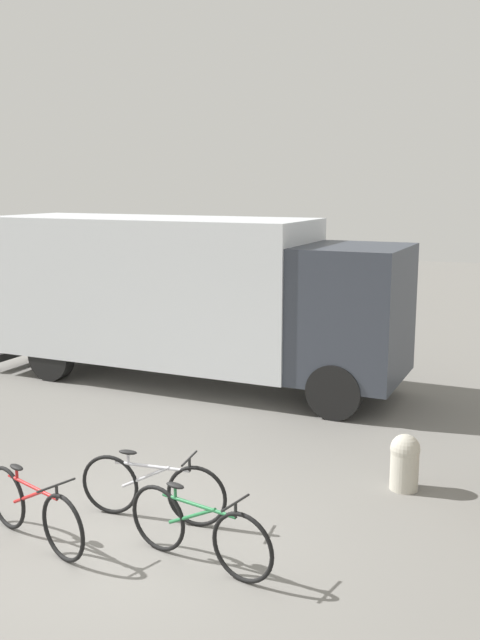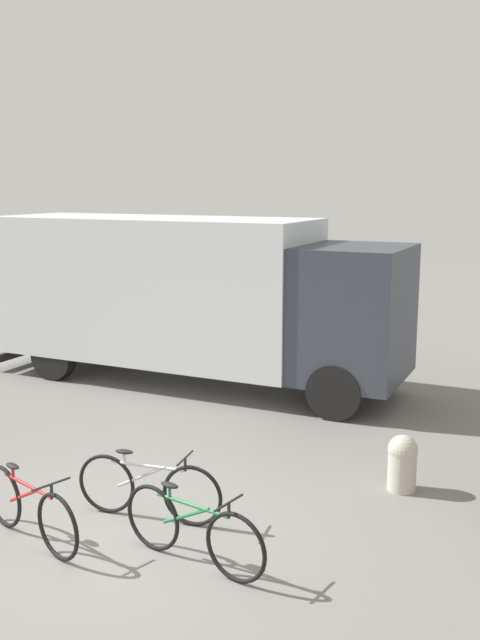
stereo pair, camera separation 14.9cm
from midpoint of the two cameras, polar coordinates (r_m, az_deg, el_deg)
name	(u,v)px [view 2 (the right image)]	position (r m, az deg, el deg)	size (l,w,h in m)	color
ground_plane	(119,535)	(8.10, -9.08, -16.64)	(60.00, 60.00, 0.00)	slate
delivery_truck	(188,293)	(13.41, -3.90, 2.19)	(8.11, 2.57, 3.11)	silver
bicycle_near	(29,509)	(8.01, -16.00, -14.30)	(1.66, 0.69, 0.79)	black
bicycle_middle	(148,488)	(8.25, -6.83, -13.18)	(1.75, 0.44, 0.79)	black
bicycle_far	(192,530)	(7.31, -3.25, -16.40)	(1.72, 0.54, 0.79)	black
bollard_near_bench	(402,461)	(9.15, 13.33, -10.93)	(0.37, 0.37, 0.71)	#B2AD9E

